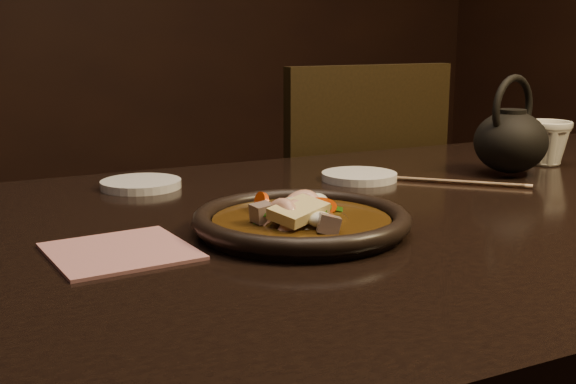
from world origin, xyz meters
name	(u,v)px	position (x,y,z in m)	size (l,w,h in m)	color
table	(452,251)	(0.00, 0.00, 0.67)	(1.60, 0.90, 0.75)	black
chair	(337,239)	(0.19, 0.64, 0.50)	(0.45, 0.45, 0.93)	black
plate	(301,221)	(-0.28, -0.05, 0.76)	(0.27, 0.27, 0.03)	black
stirfry	(300,218)	(-0.28, -0.05, 0.77)	(0.13, 0.16, 0.06)	#39220A
soy_dish	(263,205)	(-0.27, 0.08, 0.76)	(0.09, 0.09, 0.01)	white
saucer_left	(141,184)	(-0.38, 0.30, 0.76)	(0.13, 0.13, 0.01)	white
saucer_right	(359,176)	(-0.04, 0.20, 0.76)	(0.13, 0.13, 0.01)	white
tea_cup	(547,141)	(0.35, 0.16, 0.79)	(0.09, 0.08, 0.09)	beige
chopsticks	(451,182)	(0.08, 0.10, 0.75)	(0.18, 0.19, 0.01)	tan
napkin	(120,251)	(-0.50, -0.03, 0.75)	(0.15, 0.15, 0.00)	#B3706E
teapot	(511,139)	(0.22, 0.12, 0.81)	(0.15, 0.13, 0.17)	black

